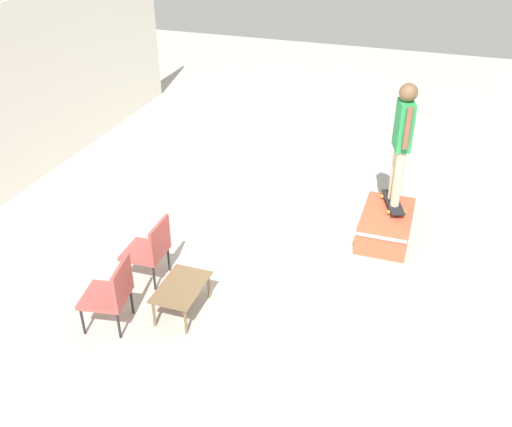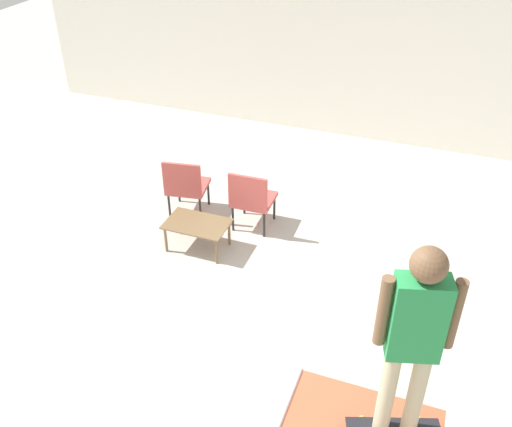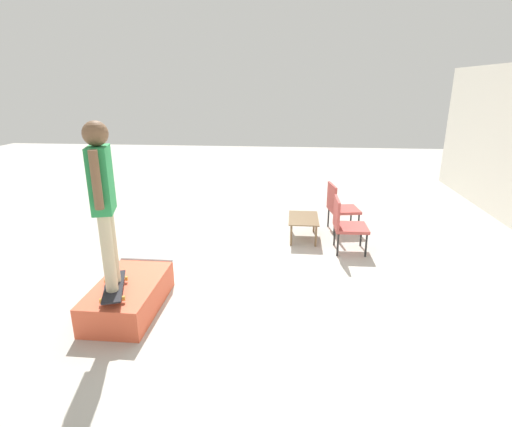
{
  "view_description": "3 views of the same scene",
  "coord_description": "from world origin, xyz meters",
  "px_view_note": "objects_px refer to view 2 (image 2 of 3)",
  "views": [
    {
      "loc": [
        -6.06,
        -1.46,
        4.67
      ],
      "look_at": [
        -0.13,
        0.55,
        0.92
      ],
      "focal_mm": 40.0,
      "sensor_mm": 36.0,
      "label": 1
    },
    {
      "loc": [
        1.56,
        -4.12,
        4.45
      ],
      "look_at": [
        -0.24,
        0.73,
        1.01
      ],
      "focal_mm": 40.0,
      "sensor_mm": 36.0,
      "label": 2
    },
    {
      "loc": [
        5.45,
        0.93,
        2.6
      ],
      "look_at": [
        0.05,
        0.42,
        0.84
      ],
      "focal_mm": 28.0,
      "sensor_mm": 36.0,
      "label": 3
    }
  ],
  "objects_px": {
    "patio_chair_left": "(186,184)",
    "coffee_table": "(197,226)",
    "patio_chair_right": "(252,198)",
    "person_skater": "(414,332)"
  },
  "relations": [
    {
      "from": "coffee_table",
      "to": "patio_chair_left",
      "type": "distance_m",
      "value": 0.82
    },
    {
      "from": "patio_chair_left",
      "to": "coffee_table",
      "type": "bearing_deg",
      "value": 115.81
    },
    {
      "from": "person_skater",
      "to": "coffee_table",
      "type": "bearing_deg",
      "value": 125.52
    },
    {
      "from": "person_skater",
      "to": "coffee_table",
      "type": "xyz_separation_m",
      "value": [
        -2.79,
        2.17,
        -1.19
      ]
    },
    {
      "from": "patio_chair_left",
      "to": "patio_chair_right",
      "type": "height_order",
      "value": "same"
    },
    {
      "from": "patio_chair_left",
      "to": "patio_chair_right",
      "type": "relative_size",
      "value": 1.0
    },
    {
      "from": "person_skater",
      "to": "patio_chair_left",
      "type": "xyz_separation_m",
      "value": [
        -3.26,
        2.83,
        -1.04
      ]
    },
    {
      "from": "patio_chair_right",
      "to": "person_skater",
      "type": "bearing_deg",
      "value": 127.9
    },
    {
      "from": "coffee_table",
      "to": "person_skater",
      "type": "bearing_deg",
      "value": -37.89
    },
    {
      "from": "coffee_table",
      "to": "patio_chair_right",
      "type": "xyz_separation_m",
      "value": [
        0.49,
        0.65,
        0.15
      ]
    }
  ]
}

